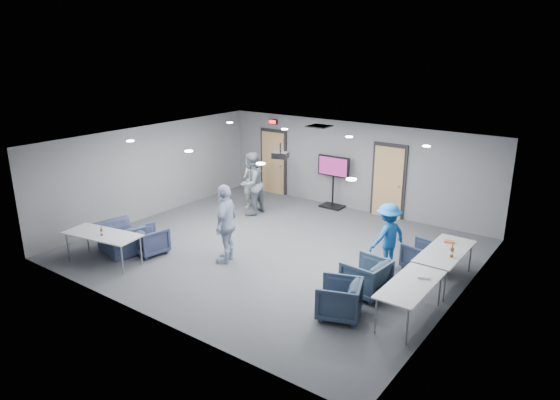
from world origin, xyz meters
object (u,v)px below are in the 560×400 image
Objects in this scene: person_c at (226,223)px; bottle_front at (102,232)px; person_a at (249,182)px; person_b at (251,184)px; chair_front_b at (120,238)px; chair_front_a at (150,240)px; table_right_a at (445,252)px; chair_right_c at (339,299)px; tv_stand at (333,179)px; table_right_b at (411,286)px; projector at (280,155)px; chair_right_a at (420,256)px; person_d at (388,236)px; table_front_left at (102,235)px; bottle_right at (452,252)px; chair_right_b at (366,277)px.

bottle_front is (-2.16, -1.84, -0.13)m from person_c.
person_b is (0.48, -0.47, 0.13)m from person_a.
chair_front_b is (-2.47, -1.17, -0.58)m from person_c.
table_right_a is (6.31, 2.71, 0.35)m from chair_front_a.
chair_right_c is at bearing 157.01° from table_right_a.
tv_stand is at bearing -98.70° from chair_front_b.
chair_front_b is at bearing 99.81° from table_right_b.
projector is (2.41, 2.10, 2.06)m from chair_front_a.
chair_right_c is at bearing 0.64° from chair_right_a.
person_a is at bearing -75.38° from chair_front_a.
person_a is 7.48m from table_right_b.
chair_front_a is at bearing -4.25° from person_b.
table_front_left is (-5.45, -3.65, -0.09)m from person_d.
bottle_right reaches higher than bottle_front.
projector reaches higher than chair_right_c.
table_right_b is at bearing 50.31° from person_a.
table_right_b is (1.30, -1.85, -0.09)m from person_d.
person_b is 6.53× the size of bottle_right.
chair_right_a is 0.87× the size of chair_right_c.
chair_right_b is 5.35m from chair_front_a.
table_front_left is at bearing -153.78° from bottle_right.
chair_front_a is (-5.01, -2.65, -0.43)m from person_d.
chair_right_c is 5.77m from table_front_left.
bottle_right reaches higher than chair_front_a.
bottle_front reaches higher than table_right_a.
table_right_a is 8.48× the size of bottle_front.
bottle_front is (0.00, -5.29, -0.00)m from person_a.
person_a is at bearing 77.19° from table_right_a.
chair_front_a is at bearing -135.87° from chair_front_b.
table_right_a is (6.97, 3.11, 0.33)m from chair_front_b.
chair_front_a is at bearing -89.34° from person_c.
chair_front_b is at bearing -52.06° from chair_right_a.
chair_front_b is at bearing -13.04° from person_b.
chair_right_c reaches higher than table_front_left.
tv_stand is 3.99m from projector.
tv_stand is at bearing 145.07° from bottle_right.
person_a is 3.75× the size of projector.
chair_right_c is (0.20, -2.54, -0.41)m from person_d.
chair_right_b is (3.40, 0.44, -0.56)m from person_c.
chair_right_a is 0.94× the size of chair_front_a.
person_c is at bearing -120.83° from chair_right_c.
table_right_b is at bearing -180.00° from table_right_a.
tv_stand is at bearing 113.19° from person_a.
person_d is (5.36, -1.57, -0.04)m from person_a.
table_right_a is (6.66, -1.51, -0.13)m from person_a.
person_d is 6.45m from chair_front_b.
person_d is 0.82× the size of table_right_a.
person_c reaches higher than person_a.
chair_right_a is at bearing 34.42° from bottle_front.
chair_front_b reaches higher than chair_right_a.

